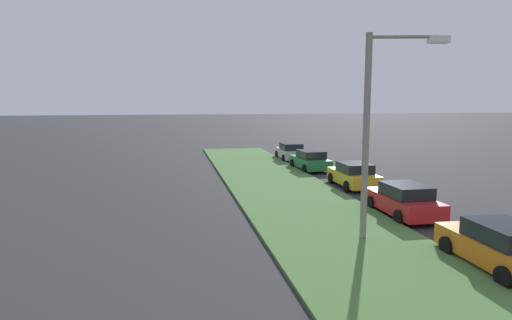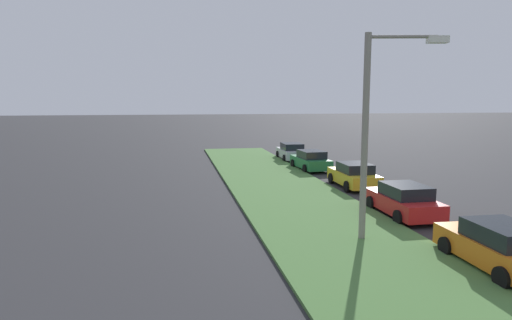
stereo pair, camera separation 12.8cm
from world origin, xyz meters
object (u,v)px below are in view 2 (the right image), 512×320
Objects in this scene: parked_car_green at (311,160)px; streetlight at (375,122)px; parked_car_orange at (500,247)px; parked_car_yellow at (354,175)px; parked_car_silver at (291,152)px; parked_car_red at (403,200)px.

parked_car_green is 16.99m from streetlight.
parked_car_orange is 5.61m from streetlight.
parked_car_yellow is at bearing -1.91° from parked_car_orange.
parked_car_silver is (25.29, -0.23, 0.00)m from parked_car_orange.
parked_car_green is (13.31, 0.11, 0.00)m from parked_car_red.
parked_car_silver is (12.28, 0.52, 0.00)m from parked_car_yellow.
parked_car_orange and parked_car_red have the same top height.
parked_car_green is at bearing -9.80° from streetlight.
parked_car_yellow is at bearing -178.35° from parked_car_green.
parked_car_green is 1.01× the size of parked_car_silver.
parked_car_red and parked_car_yellow have the same top height.
parked_car_orange is 25.29m from parked_car_silver.
parked_car_red is 0.98× the size of parked_car_green.
streetlight reaches higher than parked_car_orange.
parked_car_red is 0.58× the size of streetlight.
parked_car_red is at bearing -178.59° from parked_car_silver.
parked_car_yellow is 10.90m from streetlight.
parked_car_red and parked_car_green have the same top height.
parked_car_yellow and parked_car_green have the same top height.
parked_car_orange is 13.03m from parked_car_yellow.
parked_car_red is at bearing -1.25° from parked_car_orange.
parked_car_yellow is at bearing -3.48° from parked_car_red.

